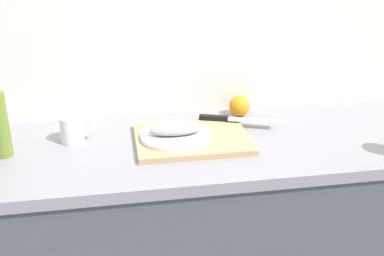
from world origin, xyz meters
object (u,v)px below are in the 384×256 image
object	(u,v)px
white_plate	(176,136)
coffee_mug_1	(73,129)
cutting_board	(192,138)
chef_knife	(227,119)
fish_fillet	(176,129)

from	to	relation	value
white_plate	coffee_mug_1	world-z (taller)	coffee_mug_1
coffee_mug_1	cutting_board	bearing A→B (deg)	-9.28
chef_knife	white_plate	bearing A→B (deg)	-131.20
cutting_board	chef_knife	world-z (taller)	chef_knife
white_plate	cutting_board	bearing A→B (deg)	7.57
white_plate	coffee_mug_1	bearing A→B (deg)	168.00
white_plate	coffee_mug_1	xyz separation A→B (m)	(-0.36, 0.08, 0.02)
fish_fillet	chef_knife	size ratio (longest dim) A/B	0.66
chef_knife	coffee_mug_1	distance (m)	0.57
cutting_board	chef_knife	bearing A→B (deg)	35.86
chef_knife	coffee_mug_1	world-z (taller)	coffee_mug_1
cutting_board	white_plate	size ratio (longest dim) A/B	1.61
chef_knife	coffee_mug_1	size ratio (longest dim) A/B	2.32
fish_fillet	coffee_mug_1	size ratio (longest dim) A/B	1.52
cutting_board	white_plate	world-z (taller)	white_plate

